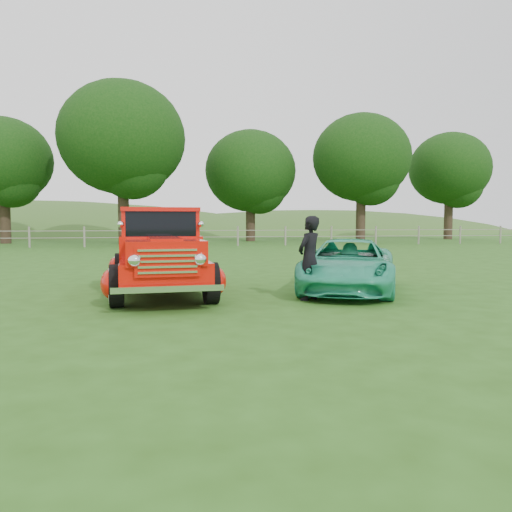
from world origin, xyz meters
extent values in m
plane|color=#274E15|center=(0.00, 0.00, 0.00)|extent=(140.00, 140.00, 0.00)
ellipsoid|color=#345920|center=(-18.00, 58.00, -4.95)|extent=(84.00, 60.00, 18.00)
ellipsoid|color=#345920|center=(20.00, 62.00, -3.85)|extent=(72.00, 52.00, 14.00)
cube|color=gray|center=(0.00, 22.00, 0.55)|extent=(48.00, 0.04, 0.04)
cube|color=gray|center=(0.00, 22.00, 0.95)|extent=(48.00, 0.04, 0.04)
cylinder|color=black|center=(-12.00, 28.00, 1.98)|extent=(0.70, 0.70, 3.96)
ellipsoid|color=black|center=(-12.00, 28.00, 5.58)|extent=(6.40, 6.40, 5.76)
cylinder|color=black|center=(-4.00, 25.00, 2.42)|extent=(0.70, 0.70, 4.84)
ellipsoid|color=black|center=(-4.00, 25.00, 6.82)|extent=(8.00, 8.00, 7.20)
cylinder|color=black|center=(5.00, 29.00, 1.87)|extent=(0.70, 0.70, 3.74)
ellipsoid|color=black|center=(5.00, 29.00, 5.27)|extent=(6.80, 6.80, 6.12)
cylinder|color=black|center=(13.00, 27.00, 2.20)|extent=(0.70, 0.70, 4.40)
ellipsoid|color=black|center=(13.00, 27.00, 6.20)|extent=(7.20, 7.20, 6.48)
cylinder|color=black|center=(22.00, 30.00, 2.09)|extent=(0.70, 0.70, 4.18)
ellipsoid|color=black|center=(22.00, 30.00, 5.89)|extent=(6.60, 6.60, 5.94)
cylinder|color=black|center=(-2.26, 0.70, 0.38)|extent=(0.29, 0.77, 0.76)
cylinder|color=black|center=(-0.61, 0.80, 0.38)|extent=(0.29, 0.77, 0.76)
cylinder|color=black|center=(-2.45, 3.79, 0.38)|extent=(0.29, 0.77, 0.76)
cylinder|color=black|center=(-0.80, 3.89, 0.38)|extent=(0.29, 0.77, 0.76)
cube|color=red|center=(-1.53, 2.30, 0.58)|extent=(1.84, 4.70, 0.44)
ellipsoid|color=red|center=(-2.33, 0.69, 0.42)|extent=(0.46, 0.77, 0.54)
ellipsoid|color=red|center=(-0.54, 0.80, 0.42)|extent=(0.46, 0.77, 0.54)
ellipsoid|color=red|center=(-2.52, 3.79, 0.42)|extent=(0.46, 0.77, 0.54)
ellipsoid|color=red|center=(-0.73, 3.90, 0.42)|extent=(0.46, 0.77, 0.54)
cube|color=red|center=(-1.43, 0.75, 0.97)|extent=(1.43, 1.68, 0.42)
cube|color=red|center=(-1.52, 2.20, 0.99)|extent=(1.68, 1.45, 0.44)
cube|color=black|center=(-1.52, 2.20, 1.46)|extent=(1.51, 1.21, 0.50)
cube|color=red|center=(-1.52, 2.20, 1.74)|extent=(1.59, 1.31, 0.08)
cube|color=red|center=(-1.61, 3.64, 0.95)|extent=(1.30, 2.02, 0.45)
cube|color=white|center=(-1.38, -0.06, 0.85)|extent=(1.07, 0.17, 0.50)
cube|color=white|center=(-1.38, -0.16, 0.42)|extent=(1.81, 0.21, 0.10)
cube|color=white|center=(-1.68, 4.71, 0.42)|extent=(1.71, 0.21, 0.10)
imported|color=#2AA87F|center=(2.45, 1.85, 0.56)|extent=(3.38, 4.46, 1.13)
imported|color=black|center=(1.29, 0.90, 0.81)|extent=(0.70, 0.68, 1.61)
camera|label=1|loc=(-1.43, -8.24, 1.51)|focal=35.00mm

